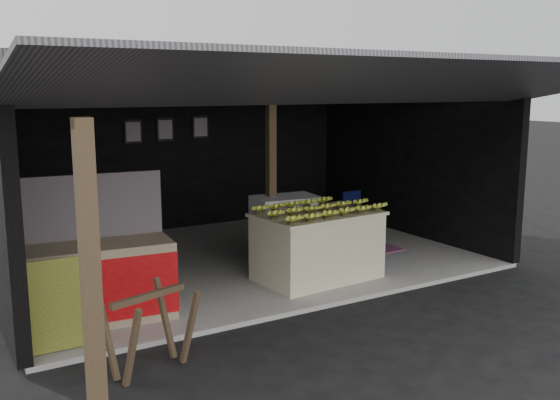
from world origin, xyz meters
TOP-DOWN VIEW (x-y plane):
  - ground at (0.00, 0.00)m, footprint 80.00×80.00m
  - concrete_slab at (0.00, 2.50)m, footprint 7.00×5.00m
  - shophouse at (0.00, 2.82)m, footprint 7.40×7.29m
  - banana_table at (0.47, 0.93)m, footprint 1.76×1.16m
  - banana_pile at (0.47, 0.93)m, footprint 1.63×1.05m
  - white_crate at (0.47, 1.77)m, footprint 1.00×0.73m
  - neighbor_stall at (-2.53, 0.90)m, footprint 1.66×0.87m
  - green_signboard at (-3.16, 0.34)m, footprint 0.62×0.23m
  - sawhorse at (-2.47, -0.57)m, footprint 0.88×0.87m
  - water_barrel at (1.61, 1.22)m, footprint 0.31×0.31m
  - plastic_chair at (2.42, 2.62)m, footprint 0.39×0.39m
  - magenta_rug at (1.84, 1.96)m, footprint 1.51×1.02m
  - picture_frames at (-0.17, 4.89)m, footprint 1.62×0.04m

SIDE VIEW (x-z plane):
  - ground at x=0.00m, z-range 0.00..0.00m
  - concrete_slab at x=0.00m, z-range 0.00..0.06m
  - magenta_rug at x=1.84m, z-range 0.06..0.07m
  - water_barrel at x=1.61m, z-range 0.06..0.52m
  - sawhorse at x=-2.47m, z-range 0.11..0.90m
  - green_signboard at x=-3.16m, z-range 0.07..0.98m
  - banana_table at x=0.47m, z-range 0.06..1.00m
  - plastic_chair at x=2.42m, z-range 0.13..0.95m
  - neighbor_stall at x=-2.53m, z-range -0.27..1.38m
  - white_crate at x=0.47m, z-range 0.06..1.10m
  - banana_pile at x=0.47m, z-range 1.00..1.18m
  - picture_frames at x=-0.17m, z-range 1.70..2.16m
  - shophouse at x=0.00m, z-range 0.59..3.61m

